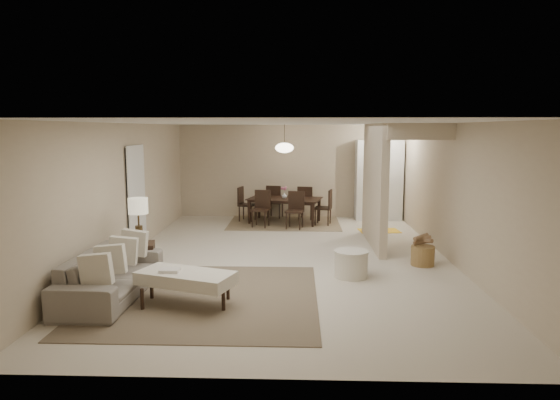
{
  "coord_description": "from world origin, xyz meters",
  "views": [
    {
      "loc": [
        0.22,
        -9.02,
        2.4
      ],
      "look_at": [
        -0.12,
        0.38,
        1.05
      ],
      "focal_mm": 32.0,
      "sensor_mm": 36.0,
      "label": 1
    }
  ],
  "objects_px": {
    "round_pouf": "(351,264)",
    "wicker_basket": "(423,256)",
    "pantry_cabinet": "(379,180)",
    "side_table": "(140,259)",
    "sofa": "(111,275)",
    "ottoman_bench": "(186,278)",
    "dining_table": "(284,211)"
  },
  "relations": [
    {
      "from": "sofa",
      "to": "ottoman_bench",
      "type": "height_order",
      "value": "sofa"
    },
    {
      "from": "pantry_cabinet",
      "to": "wicker_basket",
      "type": "distance_m",
      "value": 4.59
    },
    {
      "from": "sofa",
      "to": "dining_table",
      "type": "height_order",
      "value": "sofa"
    },
    {
      "from": "wicker_basket",
      "to": "round_pouf",
      "type": "bearing_deg",
      "value": -150.8
    },
    {
      "from": "round_pouf",
      "to": "wicker_basket",
      "type": "distance_m",
      "value": 1.53
    },
    {
      "from": "sofa",
      "to": "round_pouf",
      "type": "distance_m",
      "value": 3.71
    },
    {
      "from": "side_table",
      "to": "dining_table",
      "type": "height_order",
      "value": "dining_table"
    },
    {
      "from": "pantry_cabinet",
      "to": "wicker_basket",
      "type": "bearing_deg",
      "value": -88.95
    },
    {
      "from": "ottoman_bench",
      "to": "dining_table",
      "type": "relative_size",
      "value": 0.79
    },
    {
      "from": "side_table",
      "to": "round_pouf",
      "type": "distance_m",
      "value": 3.49
    },
    {
      "from": "pantry_cabinet",
      "to": "ottoman_bench",
      "type": "relative_size",
      "value": 1.47
    },
    {
      "from": "round_pouf",
      "to": "side_table",
      "type": "bearing_deg",
      "value": 178.91
    },
    {
      "from": "sofa",
      "to": "round_pouf",
      "type": "relative_size",
      "value": 3.97
    },
    {
      "from": "round_pouf",
      "to": "dining_table",
      "type": "xyz_separation_m",
      "value": [
        -1.21,
        4.65,
        0.1
      ]
    },
    {
      "from": "ottoman_bench",
      "to": "wicker_basket",
      "type": "bearing_deg",
      "value": 49.09
    },
    {
      "from": "round_pouf",
      "to": "dining_table",
      "type": "relative_size",
      "value": 0.31
    },
    {
      "from": "pantry_cabinet",
      "to": "ottoman_bench",
      "type": "height_order",
      "value": "pantry_cabinet"
    },
    {
      "from": "pantry_cabinet",
      "to": "round_pouf",
      "type": "xyz_separation_m",
      "value": [
        -1.26,
        -5.25,
        -0.83
      ]
    },
    {
      "from": "sofa",
      "to": "ottoman_bench",
      "type": "xyz_separation_m",
      "value": [
        1.15,
        -0.3,
        0.05
      ]
    },
    {
      "from": "dining_table",
      "to": "round_pouf",
      "type": "bearing_deg",
      "value": -62.33
    },
    {
      "from": "ottoman_bench",
      "to": "round_pouf",
      "type": "distance_m",
      "value": 2.77
    },
    {
      "from": "sofa",
      "to": "wicker_basket",
      "type": "height_order",
      "value": "sofa"
    },
    {
      "from": "sofa",
      "to": "dining_table",
      "type": "bearing_deg",
      "value": -21.05
    },
    {
      "from": "wicker_basket",
      "to": "dining_table",
      "type": "relative_size",
      "value": 0.22
    },
    {
      "from": "round_pouf",
      "to": "wicker_basket",
      "type": "height_order",
      "value": "round_pouf"
    },
    {
      "from": "wicker_basket",
      "to": "pantry_cabinet",
      "type": "bearing_deg",
      "value": 91.05
    },
    {
      "from": "side_table",
      "to": "wicker_basket",
      "type": "height_order",
      "value": "side_table"
    },
    {
      "from": "sofa",
      "to": "side_table",
      "type": "distance_m",
      "value": 1.16
    },
    {
      "from": "wicker_basket",
      "to": "side_table",
      "type": "bearing_deg",
      "value": -171.96
    },
    {
      "from": "pantry_cabinet",
      "to": "side_table",
      "type": "height_order",
      "value": "pantry_cabinet"
    },
    {
      "from": "ottoman_bench",
      "to": "sofa",
      "type": "bearing_deg",
      "value": -175.34
    },
    {
      "from": "pantry_cabinet",
      "to": "side_table",
      "type": "relative_size",
      "value": 4.08
    }
  ]
}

